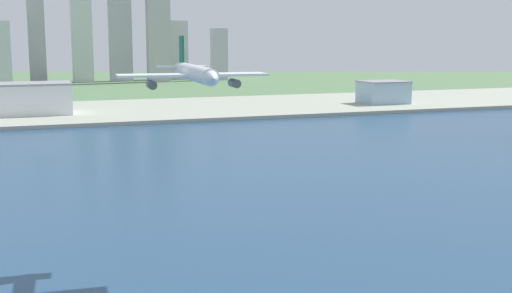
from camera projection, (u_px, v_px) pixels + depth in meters
name	position (u px, v px, depth m)	size (l,w,h in m)	color
ground_plane	(141.00, 163.00, 272.95)	(2400.00, 2400.00, 0.00)	#54784F
water_bay	(174.00, 196.00, 217.27)	(840.00, 360.00, 0.15)	navy
industrial_pier	(90.00, 112.00, 449.04)	(840.00, 140.00, 2.50)	#A0A593
airplane_landing	(194.00, 73.00, 139.80)	(32.05, 38.07, 10.96)	white
warehouse_main	(19.00, 99.00, 422.51)	(64.37, 32.90, 19.96)	white
warehouse_annex	(383.00, 92.00, 495.01)	(32.91, 26.74, 16.60)	#99BCD1
distant_skyline	(62.00, 29.00, 751.49)	(357.73, 82.80, 148.24)	#A1A5AD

